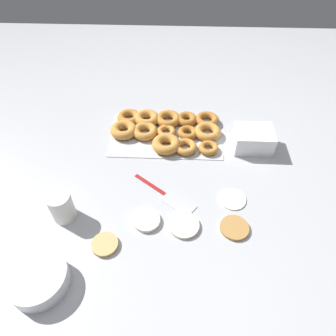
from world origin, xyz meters
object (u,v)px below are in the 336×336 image
object	(u,v)px
pancake_0	(105,244)
batter_bowl	(38,279)
pancake_3	(234,228)
paper_cup	(62,207)
container_stack	(253,139)
donut_tray	(166,129)
spatula	(172,199)
pancake_1	(184,225)
pancake_4	(147,220)
pancake_2	(232,199)

from	to	relation	value
pancake_0	batter_bowl	world-z (taller)	batter_bowl
pancake_3	paper_cup	xyz separation A→B (m)	(0.56, -0.03, 0.05)
paper_cup	container_stack	bearing A→B (deg)	-151.17
donut_tray	spatula	size ratio (longest dim) A/B	2.02
pancake_0	batter_bowl	xyz separation A→B (m)	(0.16, 0.12, 0.02)
container_stack	spatula	world-z (taller)	container_stack
pancake_1	donut_tray	xyz separation A→B (m)	(0.08, -0.47, 0.01)
pancake_0	paper_cup	xyz separation A→B (m)	(0.15, -0.10, 0.05)
pancake_4	spatula	world-z (taller)	pancake_4
pancake_4	donut_tray	size ratio (longest dim) A/B	0.19
paper_cup	spatula	distance (m)	0.37
pancake_0	pancake_2	distance (m)	0.45
paper_cup	donut_tray	bearing A→B (deg)	-125.48
donut_tray	spatula	bearing A→B (deg)	96.02
batter_bowl	spatula	distance (m)	0.48
batter_bowl	paper_cup	bearing A→B (deg)	-91.36
batter_bowl	pancake_1	bearing A→B (deg)	-153.11
pancake_2	spatula	bearing A→B (deg)	1.90
pancake_1	pancake_3	size ratio (longest dim) A/B	1.07
spatula	pancake_4	bearing A→B (deg)	-92.38
pancake_3	paper_cup	bearing A→B (deg)	-2.66
pancake_2	batter_bowl	distance (m)	0.65
pancake_2	paper_cup	bearing A→B (deg)	9.28
pancake_2	pancake_0	bearing A→B (deg)	25.40
pancake_3	spatula	xyz separation A→B (m)	(0.20, -0.11, -0.00)
pancake_4	container_stack	size ratio (longest dim) A/B	0.59
batter_bowl	container_stack	world-z (taller)	container_stack
container_stack	spatula	size ratio (longest dim) A/B	0.65
pancake_1	pancake_4	world-z (taller)	pancake_4
container_stack	paper_cup	bearing A→B (deg)	28.83
paper_cup	batter_bowl	bearing A→B (deg)	88.64
pancake_2	donut_tray	distance (m)	0.43
container_stack	paper_cup	size ratio (longest dim) A/B	1.44
pancake_0	pancake_2	world-z (taller)	pancake_0
container_stack	batter_bowl	bearing A→B (deg)	41.43
spatula	pancake_0	bearing A→B (deg)	-99.57
pancake_3	pancake_4	size ratio (longest dim) A/B	1.05
pancake_1	paper_cup	distance (m)	0.40
pancake_1	pancake_4	bearing A→B (deg)	-5.96
batter_bowl	donut_tray	bearing A→B (deg)	-115.60
pancake_4	spatula	size ratio (longest dim) A/B	0.38
pancake_2	batter_bowl	world-z (taller)	batter_bowl
pancake_1	donut_tray	distance (m)	0.47
pancake_2	spatula	xyz separation A→B (m)	(0.21, 0.01, -0.00)
pancake_3	container_stack	size ratio (longest dim) A/B	0.62
pancake_2	batter_bowl	bearing A→B (deg)	29.28
pancake_3	container_stack	distance (m)	0.41
pancake_2	batter_bowl	xyz separation A→B (m)	(0.57, 0.32, 0.02)
pancake_1	spatula	xyz separation A→B (m)	(0.04, -0.11, -0.00)
pancake_2	container_stack	world-z (taller)	container_stack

